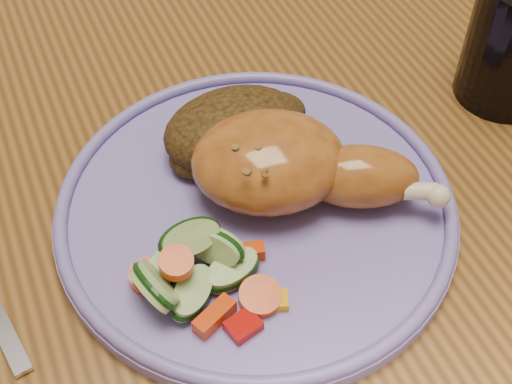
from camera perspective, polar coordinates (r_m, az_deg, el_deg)
dining_table at (r=0.69m, az=-0.58°, el=3.27°), size 0.90×1.40×0.75m
plate at (r=0.52m, az=0.00°, el=-1.50°), size 0.29×0.29×0.01m
plate_rim at (r=0.51m, az=0.00°, el=-0.73°), size 0.29×0.29×0.01m
chicken_leg at (r=0.51m, az=2.79°, el=2.17°), size 0.17×0.14×0.06m
rice_pilaf at (r=0.55m, az=-1.57°, el=5.07°), size 0.12×0.08×0.05m
vegetable_pile at (r=0.47m, az=-4.78°, el=-6.29°), size 0.10×0.10×0.05m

